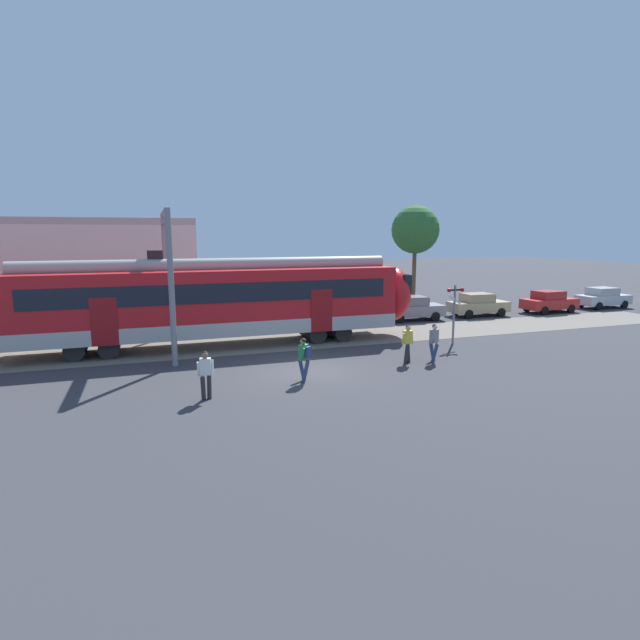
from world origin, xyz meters
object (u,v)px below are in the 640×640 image
at_px(pedestrian_white, 206,372).
at_px(pedestrian_yellow, 407,340).
at_px(pedestrian_green, 304,356).
at_px(parked_car_red, 549,301).
at_px(parked_car_tan, 478,305).
at_px(parked_car_silver, 603,298).
at_px(parked_car_grey, 412,308).
at_px(pedestrian_grey, 434,340).
at_px(crossing_signal, 455,305).
at_px(commuter_train, 17,309).

distance_m(pedestrian_white, pedestrian_yellow, 8.95).
height_order(pedestrian_green, parked_car_red, pedestrian_green).
height_order(pedestrian_white, parked_car_tan, pedestrian_white).
relative_size(pedestrian_white, parked_car_red, 0.41).
bearing_deg(parked_car_silver, pedestrian_yellow, -156.06).
bearing_deg(parked_car_grey, pedestrian_yellow, -120.18).
xyz_separation_m(pedestrian_grey, parked_car_tan, (9.39, 9.70, -0.18)).
height_order(pedestrian_green, crossing_signal, crossing_signal).
relative_size(pedestrian_grey, parked_car_grey, 0.41).
xyz_separation_m(commuter_train, pedestrian_green, (10.83, -7.13, -1.26)).
xyz_separation_m(parked_car_grey, crossing_signal, (-1.55, -6.98, 1.23)).
relative_size(commuter_train, pedestrian_grey, 22.83).
xyz_separation_m(commuter_train, parked_car_grey, (21.36, 3.58, -1.47)).
bearing_deg(pedestrian_grey, pedestrian_yellow, 171.90).
relative_size(parked_car_grey, parked_car_red, 1.00).
xyz_separation_m(pedestrian_green, parked_car_tan, (15.58, 10.72, -0.21)).
bearing_deg(pedestrian_yellow, parked_car_tan, 42.00).
height_order(commuter_train, pedestrian_grey, commuter_train).
height_order(pedestrian_white, parked_car_red, pedestrian_white).
xyz_separation_m(pedestrian_grey, parked_car_red, (15.11, 9.40, -0.18)).
distance_m(parked_car_silver, crossing_signal, 19.15).
xyz_separation_m(pedestrian_green, crossing_signal, (8.98, 3.73, 1.02)).
xyz_separation_m(pedestrian_white, parked_car_silver, (30.44, 11.75, -0.18)).
relative_size(parked_car_grey, parked_car_silver, 1.02).
height_order(commuter_train, parked_car_grey, commuter_train).
xyz_separation_m(pedestrian_green, parked_car_red, (21.29, 10.42, -0.21)).
relative_size(pedestrian_white, parked_car_tan, 0.41).
bearing_deg(pedestrian_green, crossing_signal, 22.54).
bearing_deg(parked_car_grey, crossing_signal, -102.49).
relative_size(pedestrian_white, parked_car_grey, 0.41).
bearing_deg(pedestrian_white, commuter_train, 131.50).
bearing_deg(parked_car_grey, commuter_train, -170.48).
relative_size(parked_car_silver, crossing_signal, 1.33).
bearing_deg(crossing_signal, pedestrian_grey, -135.84).
bearing_deg(pedestrian_grey, parked_car_grey, 65.88).
distance_m(pedestrian_green, parked_car_grey, 15.02).
relative_size(pedestrian_white, parked_car_silver, 0.42).
relative_size(pedestrian_white, pedestrian_grey, 1.00).
height_order(pedestrian_white, pedestrian_grey, same).
xyz_separation_m(parked_car_tan, parked_car_silver, (11.14, 0.11, 0.00)).
distance_m(pedestrian_white, pedestrian_grey, 10.09).
bearing_deg(pedestrian_yellow, parked_car_silver, 23.94).
bearing_deg(parked_car_red, crossing_signal, -151.49).
relative_size(pedestrian_yellow, pedestrian_grey, 1.00).
distance_m(pedestrian_grey, crossing_signal, 4.03).
bearing_deg(pedestrian_grey, pedestrian_white, -168.96).
distance_m(pedestrian_yellow, parked_car_red, 18.74).
relative_size(pedestrian_white, pedestrian_green, 1.00).
bearing_deg(pedestrian_yellow, crossing_signal, 32.50).
bearing_deg(pedestrian_yellow, pedestrian_white, -166.42).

